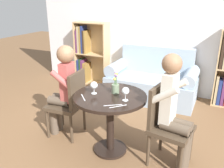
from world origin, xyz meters
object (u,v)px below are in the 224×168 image
chair_right (166,122)px  flower_vase (115,86)px  chair_left (70,101)px  wine_glass_right (126,91)px  couch (152,82)px  person_left (63,88)px  person_right (175,110)px  bookshelf_left (88,54)px  wine_glass_left (94,86)px

chair_right → flower_vase: size_ratio=3.49×
chair_left → wine_glass_right: size_ratio=6.00×
flower_vase → couch: bearing=90.9°
person_left → wine_glass_right: size_ratio=8.20×
person_left → person_right: bearing=84.4°
bookshelf_left → chair_left: 2.12m
wine_glass_right → person_left: bearing=171.4°
chair_right → wine_glass_right: bearing=115.9°
chair_right → wine_glass_right: 0.56m
person_right → chair_left: bearing=96.8°
bookshelf_left → wine_glass_right: bookshelf_left is taller
couch → wine_glass_right: size_ratio=10.38×
couch → person_left: bearing=-113.1°
couch → bookshelf_left: bearing=169.8°
person_right → wine_glass_left: person_right is taller
wine_glass_left → flower_vase: bearing=28.3°
chair_left → wine_glass_right: (0.84, -0.15, 0.34)m
chair_left → wine_glass_right: 0.92m
couch → person_right: size_ratio=1.24×
chair_left → wine_glass_left: (0.44, -0.12, 0.33)m
person_right → flower_vase: (-0.69, 0.03, 0.15)m
couch → wine_glass_left: 1.88m
couch → bookshelf_left: bookshelf_left is taller
bookshelf_left → chair_right: (2.11, -1.95, -0.14)m
person_right → flower_vase: bearing=95.8°
couch → person_right: bearing=-67.3°
bookshelf_left → couch: bearing=-10.2°
couch → chair_left: couch is taller
couch → wine_glass_left: bearing=-96.1°
bookshelf_left → person_left: bookshelf_left is taller
chair_right → person_right: 0.20m
couch → wine_glass_left: size_ratio=10.83×
chair_right → person_left: size_ratio=0.73×
couch → chair_right: bearing=-69.5°
chair_right → person_right: size_ratio=0.71×
person_left → flower_vase: bearing=85.8°
person_left → wine_glass_left: (0.52, -0.11, 0.15)m
bookshelf_left → wine_glass_left: (1.29, -2.06, 0.19)m
chair_right → chair_left: bearing=97.7°
wine_glass_left → wine_glass_right: (0.40, -0.03, 0.01)m
wine_glass_right → wine_glass_left: bearing=176.2°
bookshelf_left → flower_vase: size_ratio=5.03×
couch → person_left: size_ratio=1.27×
wine_glass_left → chair_left: bearing=164.2°
couch → flower_vase: bearing=-89.1°
flower_vase → person_right: bearing=-2.7°
chair_left → flower_vase: size_ratio=3.49×
couch → chair_left: (-0.63, -1.67, 0.18)m
chair_left → chair_right: same height
bookshelf_left → chair_right: size_ratio=1.44×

